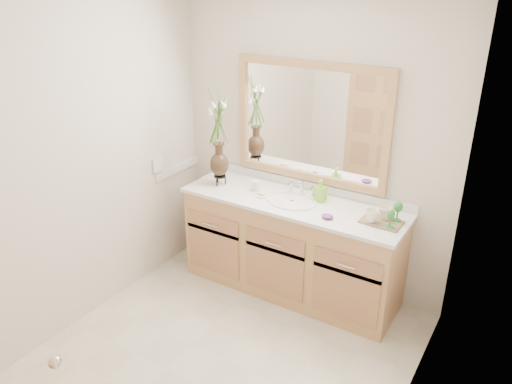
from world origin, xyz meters
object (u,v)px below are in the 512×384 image
Objects in this scene: flower_vase at (218,126)px; soap_bottle at (321,191)px; tumbler at (256,185)px; tray at (381,222)px.

flower_vase reaches higher than soap_bottle.
tumbler is 0.55× the size of soap_bottle.
flower_vase is at bearing -176.14° from tray.
tumbler is 0.55m from soap_bottle.
flower_vase is 0.58m from tumbler.
soap_bottle is (0.88, 0.15, -0.44)m from flower_vase.
flower_vase is 2.64× the size of tray.
tray is at bearing -6.77° from soap_bottle.
soap_bottle is at bearing 10.28° from tumbler.
flower_vase is at bearing -164.81° from soap_bottle.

